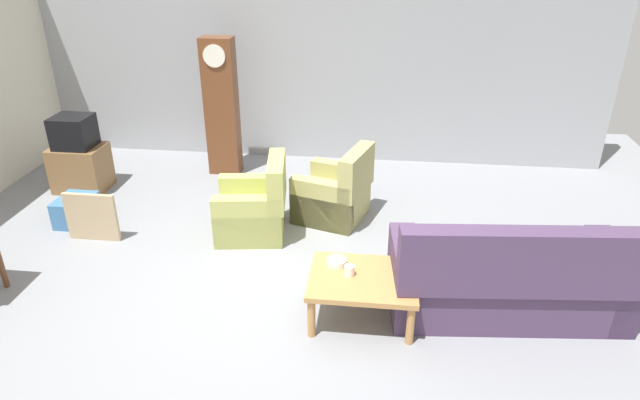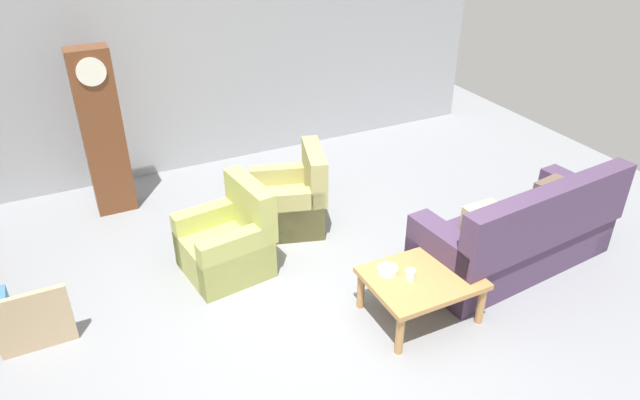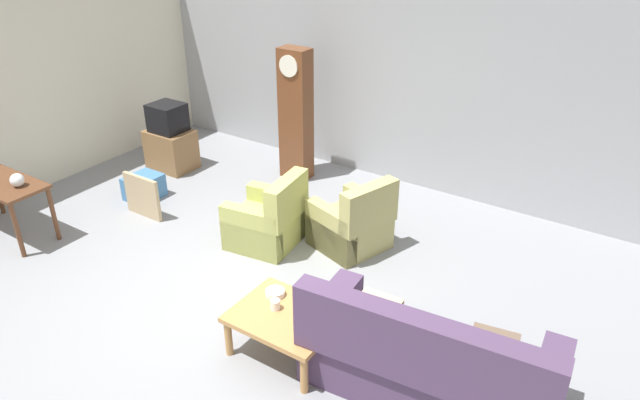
{
  "view_description": "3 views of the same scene",
  "coord_description": "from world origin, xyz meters",
  "px_view_note": "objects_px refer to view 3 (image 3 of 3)",
  "views": [
    {
      "loc": [
        0.97,
        -4.49,
        3.21
      ],
      "look_at": [
        0.42,
        0.2,
        0.89
      ],
      "focal_mm": 31.03,
      "sensor_mm": 36.0,
      "label": 1
    },
    {
      "loc": [
        -1.7,
        -3.57,
        3.52
      ],
      "look_at": [
        0.4,
        0.72,
        0.76
      ],
      "focal_mm": 32.16,
      "sensor_mm": 36.0,
      "label": 2
    },
    {
      "loc": [
        3.47,
        -3.71,
        3.83
      ],
      "look_at": [
        0.45,
        0.84,
        0.95
      ],
      "focal_mm": 33.05,
      "sensor_mm": 36.0,
      "label": 3
    }
  ],
  "objects_px": {
    "cup_blue_rimmed": "(323,321)",
    "storage_box_blue": "(144,187)",
    "console_table_dark": "(1,188)",
    "armchair_olive_near": "(268,221)",
    "tv_stand_cabinet": "(171,149)",
    "glass_dome_cloche": "(17,180)",
    "couch_floral": "(427,365)",
    "armchair_olive_far": "(352,225)",
    "bowl_white_stacked": "(275,293)",
    "coffee_table_wood": "(286,320)",
    "cup_white_porcelain": "(275,305)",
    "tv_crt": "(167,118)",
    "framed_picture_leaning": "(142,196)",
    "grandfather_clock": "(296,115)"
  },
  "relations": [
    {
      "from": "tv_stand_cabinet",
      "to": "cup_blue_rimmed",
      "type": "xyz_separation_m",
      "value": [
        4.29,
        -2.28,
        0.16
      ]
    },
    {
      "from": "armchair_olive_near",
      "to": "framed_picture_leaning",
      "type": "bearing_deg",
      "value": -168.66
    },
    {
      "from": "cup_blue_rimmed",
      "to": "storage_box_blue",
      "type": "bearing_deg",
      "value": 160.89
    },
    {
      "from": "tv_stand_cabinet",
      "to": "console_table_dark",
      "type": "bearing_deg",
      "value": -95.1
    },
    {
      "from": "console_table_dark",
      "to": "cup_blue_rimmed",
      "type": "xyz_separation_m",
      "value": [
        4.51,
        0.25,
        -0.17
      ]
    },
    {
      "from": "tv_stand_cabinet",
      "to": "tv_crt",
      "type": "bearing_deg",
      "value": 0.0
    },
    {
      "from": "console_table_dark",
      "to": "glass_dome_cloche",
      "type": "xyz_separation_m",
      "value": [
        0.36,
        0.03,
        0.19
      ]
    },
    {
      "from": "console_table_dark",
      "to": "armchair_olive_near",
      "type": "bearing_deg",
      "value": 29.35
    },
    {
      "from": "couch_floral",
      "to": "cup_white_porcelain",
      "type": "relative_size",
      "value": 22.2
    },
    {
      "from": "storage_box_blue",
      "to": "cup_white_porcelain",
      "type": "relative_size",
      "value": 4.87
    },
    {
      "from": "grandfather_clock",
      "to": "storage_box_blue",
      "type": "bearing_deg",
      "value": -127.73
    },
    {
      "from": "grandfather_clock",
      "to": "tv_stand_cabinet",
      "type": "distance_m",
      "value": 2.07
    },
    {
      "from": "tv_stand_cabinet",
      "to": "tv_crt",
      "type": "xyz_separation_m",
      "value": [
        0.0,
        0.0,
        0.52
      ]
    },
    {
      "from": "glass_dome_cloche",
      "to": "bowl_white_stacked",
      "type": "distance_m",
      "value": 3.57
    },
    {
      "from": "tv_stand_cabinet",
      "to": "framed_picture_leaning",
      "type": "relative_size",
      "value": 1.13
    },
    {
      "from": "couch_floral",
      "to": "armchair_olive_far",
      "type": "relative_size",
      "value": 2.22
    },
    {
      "from": "couch_floral",
      "to": "coffee_table_wood",
      "type": "bearing_deg",
      "value": -171.3
    },
    {
      "from": "cup_blue_rimmed",
      "to": "console_table_dark",
      "type": "bearing_deg",
      "value": -176.83
    },
    {
      "from": "armchair_olive_far",
      "to": "glass_dome_cloche",
      "type": "bearing_deg",
      "value": -148.59
    },
    {
      "from": "console_table_dark",
      "to": "framed_picture_leaning",
      "type": "xyz_separation_m",
      "value": [
        1.04,
        1.23,
        -0.35
      ]
    },
    {
      "from": "tv_crt",
      "to": "framed_picture_leaning",
      "type": "bearing_deg",
      "value": -57.95
    },
    {
      "from": "armchair_olive_near",
      "to": "bowl_white_stacked",
      "type": "height_order",
      "value": "armchair_olive_near"
    },
    {
      "from": "console_table_dark",
      "to": "tv_crt",
      "type": "height_order",
      "value": "tv_crt"
    },
    {
      "from": "armchair_olive_far",
      "to": "cup_blue_rimmed",
      "type": "height_order",
      "value": "armchair_olive_far"
    },
    {
      "from": "tv_crt",
      "to": "cup_white_porcelain",
      "type": "xyz_separation_m",
      "value": [
        3.8,
        -2.34,
        -0.34
      ]
    },
    {
      "from": "glass_dome_cloche",
      "to": "storage_box_blue",
      "type": "bearing_deg",
      "value": 79.95
    },
    {
      "from": "console_table_dark",
      "to": "tv_crt",
      "type": "distance_m",
      "value": 2.55
    },
    {
      "from": "armchair_olive_near",
      "to": "storage_box_blue",
      "type": "xyz_separation_m",
      "value": [
        -2.2,
        -0.0,
        -0.14
      ]
    },
    {
      "from": "armchair_olive_near",
      "to": "coffee_table_wood",
      "type": "relative_size",
      "value": 0.96
    },
    {
      "from": "console_table_dark",
      "to": "cup_blue_rimmed",
      "type": "bearing_deg",
      "value": 3.17
    },
    {
      "from": "tv_stand_cabinet",
      "to": "coffee_table_wood",
      "type": "bearing_deg",
      "value": -30.88
    },
    {
      "from": "glass_dome_cloche",
      "to": "armchair_olive_far",
      "type": "bearing_deg",
      "value": 31.41
    },
    {
      "from": "glass_dome_cloche",
      "to": "cup_blue_rimmed",
      "type": "distance_m",
      "value": 4.17
    },
    {
      "from": "bowl_white_stacked",
      "to": "coffee_table_wood",
      "type": "bearing_deg",
      "value": -34.19
    },
    {
      "from": "cup_blue_rimmed",
      "to": "tv_crt",
      "type": "bearing_deg",
      "value": 151.99
    },
    {
      "from": "couch_floral",
      "to": "bowl_white_stacked",
      "type": "xyz_separation_m",
      "value": [
        -1.56,
        -0.03,
        0.11
      ]
    },
    {
      "from": "couch_floral",
      "to": "bowl_white_stacked",
      "type": "relative_size",
      "value": 11.81
    },
    {
      "from": "armchair_olive_far",
      "to": "coffee_table_wood",
      "type": "height_order",
      "value": "armchair_olive_far"
    },
    {
      "from": "tv_crt",
      "to": "storage_box_blue",
      "type": "xyz_separation_m",
      "value": [
        0.41,
        -0.94,
        -0.66
      ]
    },
    {
      "from": "storage_box_blue",
      "to": "glass_dome_cloche",
      "type": "height_order",
      "value": "glass_dome_cloche"
    },
    {
      "from": "armchair_olive_near",
      "to": "tv_crt",
      "type": "relative_size",
      "value": 1.92
    },
    {
      "from": "armchair_olive_far",
      "to": "tv_stand_cabinet",
      "type": "relative_size",
      "value": 1.44
    },
    {
      "from": "coffee_table_wood",
      "to": "tv_crt",
      "type": "height_order",
      "value": "tv_crt"
    },
    {
      "from": "framed_picture_leaning",
      "to": "glass_dome_cloche",
      "type": "height_order",
      "value": "glass_dome_cloche"
    },
    {
      "from": "couch_floral",
      "to": "glass_dome_cloche",
      "type": "bearing_deg",
      "value": -176.11
    },
    {
      "from": "grandfather_clock",
      "to": "tv_crt",
      "type": "bearing_deg",
      "value": -155.08
    },
    {
      "from": "couch_floral",
      "to": "console_table_dark",
      "type": "relative_size",
      "value": 1.67
    },
    {
      "from": "armchair_olive_far",
      "to": "storage_box_blue",
      "type": "relative_size",
      "value": 2.05
    },
    {
      "from": "tv_crt",
      "to": "framed_picture_leaning",
      "type": "distance_m",
      "value": 1.62
    },
    {
      "from": "armchair_olive_far",
      "to": "glass_dome_cloche",
      "type": "distance_m",
      "value": 3.97
    }
  ]
}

